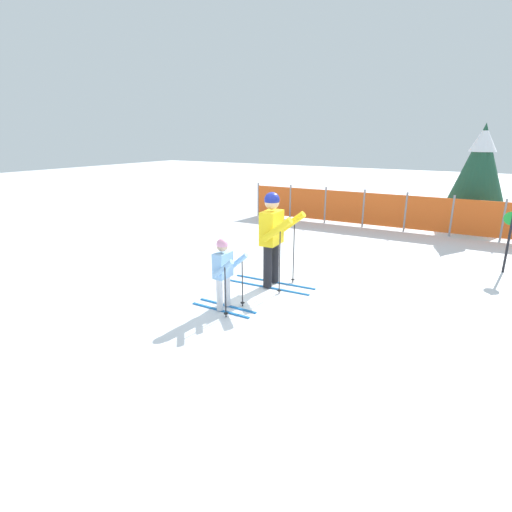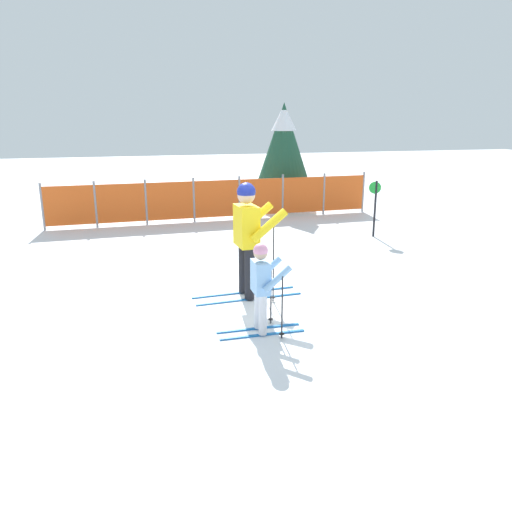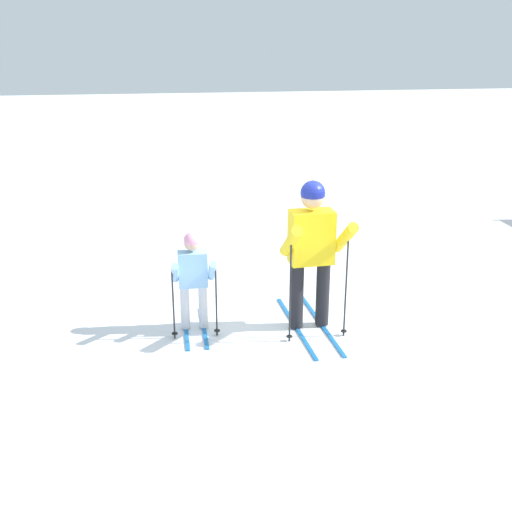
{
  "view_description": "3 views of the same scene",
  "coord_description": "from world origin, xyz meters",
  "px_view_note": "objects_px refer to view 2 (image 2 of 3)",
  "views": [
    {
      "loc": [
        3.33,
        -6.17,
        2.81
      ],
      "look_at": [
        -0.11,
        -0.43,
        0.78
      ],
      "focal_mm": 28.0,
      "sensor_mm": 36.0,
      "label": 1
    },
    {
      "loc": [
        -1.93,
        -7.03,
        2.78
      ],
      "look_at": [
        -0.19,
        -0.38,
        0.84
      ],
      "focal_mm": 35.0,
      "sensor_mm": 36.0,
      "label": 2
    },
    {
      "loc": [
        6.74,
        -1.45,
        3.45
      ],
      "look_at": [
        -0.37,
        -0.37,
        0.88
      ],
      "focal_mm": 45.0,
      "sensor_mm": 36.0,
      "label": 3
    }
  ],
  "objects_px": {
    "conifer_far": "(284,144)",
    "trail_marker": "(375,202)",
    "skier_adult": "(248,230)",
    "safety_fence": "(217,199)",
    "skier_child": "(262,281)"
  },
  "relations": [
    {
      "from": "safety_fence",
      "to": "conifer_far",
      "type": "xyz_separation_m",
      "value": [
        2.35,
        1.44,
        1.36
      ]
    },
    {
      "from": "skier_child",
      "to": "safety_fence",
      "type": "distance_m",
      "value": 7.48
    },
    {
      "from": "conifer_far",
      "to": "trail_marker",
      "type": "xyz_separation_m",
      "value": [
        0.9,
        -4.28,
        -1.13
      ]
    },
    {
      "from": "skier_adult",
      "to": "trail_marker",
      "type": "bearing_deg",
      "value": 36.42
    },
    {
      "from": "skier_adult",
      "to": "safety_fence",
      "type": "xyz_separation_m",
      "value": [
        0.61,
        6.06,
        -0.49
      ]
    },
    {
      "from": "skier_adult",
      "to": "conifer_far",
      "type": "distance_m",
      "value": 8.11
    },
    {
      "from": "skier_adult",
      "to": "skier_child",
      "type": "relative_size",
      "value": 1.49
    },
    {
      "from": "skier_child",
      "to": "trail_marker",
      "type": "xyz_separation_m",
      "value": [
        4.01,
        4.61,
        0.11
      ]
    },
    {
      "from": "safety_fence",
      "to": "trail_marker",
      "type": "height_order",
      "value": "trail_marker"
    },
    {
      "from": "conifer_far",
      "to": "trail_marker",
      "type": "bearing_deg",
      "value": -78.16
    },
    {
      "from": "skier_child",
      "to": "safety_fence",
      "type": "relative_size",
      "value": 0.14
    },
    {
      "from": "skier_child",
      "to": "conifer_far",
      "type": "bearing_deg",
      "value": 70.42
    },
    {
      "from": "skier_adult",
      "to": "trail_marker",
      "type": "distance_m",
      "value": 5.03
    },
    {
      "from": "conifer_far",
      "to": "trail_marker",
      "type": "height_order",
      "value": "conifer_far"
    },
    {
      "from": "skier_child",
      "to": "safety_fence",
      "type": "height_order",
      "value": "skier_child"
    }
  ]
}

